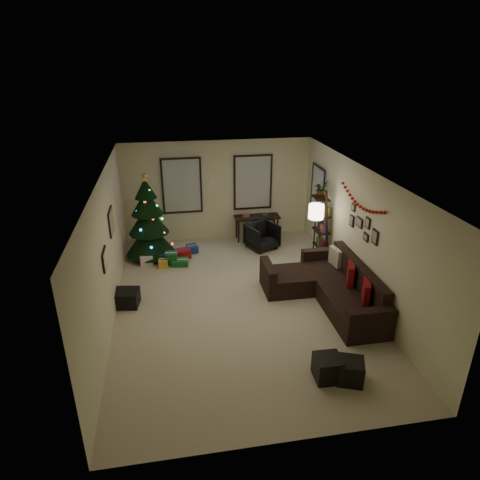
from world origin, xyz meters
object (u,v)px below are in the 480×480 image
(bookshelf, at_px, (322,226))
(desk_chair, at_px, (262,236))
(desk, at_px, (257,219))
(sofa, at_px, (329,288))
(christmas_tree, at_px, (148,223))

(bookshelf, bearing_deg, desk_chair, 143.89)
(desk, xyz_separation_m, desk_chair, (0.00, -0.65, -0.25))
(desk, height_order, bookshelf, bookshelf)
(sofa, bearing_deg, desk, 103.32)
(christmas_tree, relative_size, desk, 1.81)
(desk, distance_m, bookshelf, 2.05)
(sofa, height_order, desk_chair, sofa)
(sofa, xyz_separation_m, desk, (-0.81, 3.42, 0.30))
(desk_chair, height_order, bookshelf, bookshelf)
(sofa, distance_m, desk, 3.52)
(desk, relative_size, desk_chair, 1.81)
(desk_chair, bearing_deg, desk, 66.32)
(sofa, height_order, bookshelf, bookshelf)
(christmas_tree, distance_m, desk, 2.97)
(sofa, height_order, desk, sofa)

